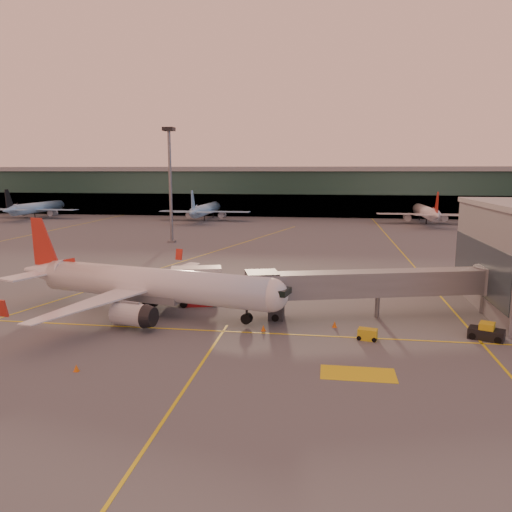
# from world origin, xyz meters

# --- Properties ---
(ground) EXTENTS (600.00, 600.00, 0.00)m
(ground) POSITION_xyz_m (0.00, 0.00, 0.00)
(ground) COLOR #4C4F54
(ground) RESTS_ON ground
(taxi_markings) EXTENTS (100.12, 173.00, 0.01)m
(taxi_markings) POSITION_xyz_m (-7.32, 44.49, 0.01)
(taxi_markings) COLOR yellow
(taxi_markings) RESTS_ON ground
(terminal) EXTENTS (400.00, 20.00, 17.60)m
(terminal) POSITION_xyz_m (0.00, 141.79, 8.76)
(terminal) COLOR #19382D
(terminal) RESTS_ON ground
(mast_west_near) EXTENTS (2.40, 2.40, 25.60)m
(mast_west_near) POSITION_xyz_m (-20.00, 66.00, 14.86)
(mast_west_near) COLOR slate
(mast_west_near) RESTS_ON ground
(distant_aircraft_row) EXTENTS (350.00, 34.00, 13.00)m
(distant_aircraft_row) POSITION_xyz_m (10.83, 118.00, 0.00)
(distant_aircraft_row) COLOR #8BBFE9
(distant_aircraft_row) RESTS_ON ground
(main_airplane) EXTENTS (34.37, 31.27, 10.48)m
(main_airplane) POSITION_xyz_m (-5.07, 9.92, 3.40)
(main_airplane) COLOR silver
(main_airplane) RESTS_ON ground
(jet_bridge) EXTENTS (29.91, 10.91, 5.39)m
(jet_bridge) POSITION_xyz_m (22.27, 12.84, 3.68)
(jet_bridge) COLOR slate
(jet_bridge) RESTS_ON ground
(catering_truck) EXTENTS (6.45, 3.99, 4.65)m
(catering_truck) POSITION_xyz_m (-0.26, 14.60, 2.64)
(catering_truck) COLOR #A8181B
(catering_truck) RESTS_ON ground
(gpu_cart) EXTENTS (2.05, 1.50, 1.08)m
(gpu_cart) POSITION_xyz_m (19.33, 4.51, 0.53)
(gpu_cart) COLOR gold
(gpu_cart) RESTS_ON ground
(pushback_tug) EXTENTS (3.62, 2.86, 1.65)m
(pushback_tug) POSITION_xyz_m (30.73, 6.32, 0.67)
(pushback_tug) COLOR black
(pushback_tug) RESTS_ON ground
(cone_nose) EXTENTS (0.50, 0.50, 0.64)m
(cone_nose) POSITION_xyz_m (16.23, 7.99, 0.31)
(cone_nose) COLOR orange
(cone_nose) RESTS_ON ground
(cone_wing_right) EXTENTS (0.46, 0.46, 0.59)m
(cone_wing_right) POSITION_xyz_m (-4.68, -6.81, 0.28)
(cone_wing_right) COLOR orange
(cone_wing_right) RESTS_ON ground
(cone_wing_left) EXTENTS (0.47, 0.47, 0.60)m
(cone_wing_left) POSITION_xyz_m (-7.20, 27.60, 0.29)
(cone_wing_left) COLOR orange
(cone_wing_left) RESTS_ON ground
(cone_fwd) EXTENTS (0.48, 0.48, 0.61)m
(cone_fwd) POSITION_xyz_m (9.04, 5.71, 0.30)
(cone_fwd) COLOR orange
(cone_fwd) RESTS_ON ground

